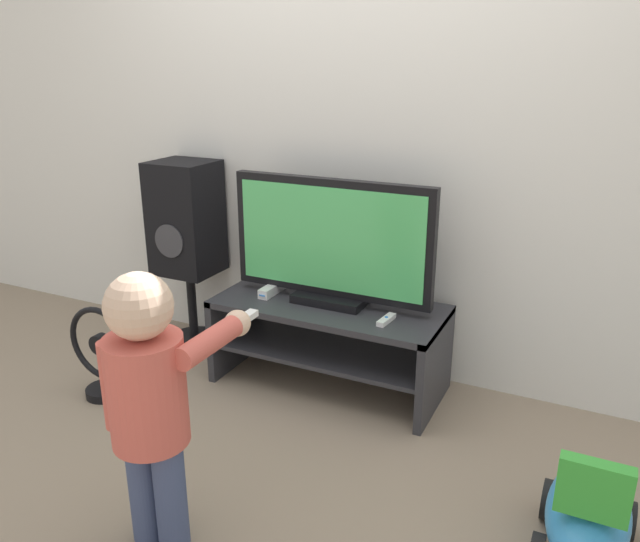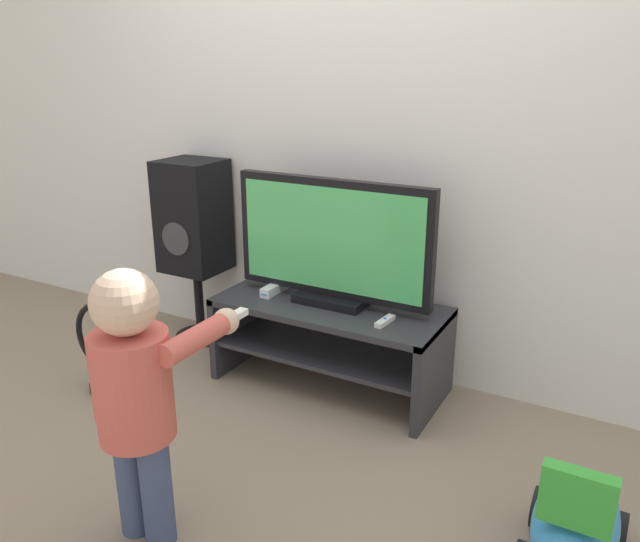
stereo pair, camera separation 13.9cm
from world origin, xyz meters
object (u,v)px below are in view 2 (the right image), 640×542
(floor_fan, at_px, (106,351))
(child, at_px, (137,387))
(game_console, at_px, (275,288))
(speaker_tower, at_px, (194,221))
(ride_on_toy, at_px, (575,524))
(remote_primary, at_px, (385,321))
(television, at_px, (332,244))

(floor_fan, bearing_deg, child, -35.93)
(game_console, xyz_separation_m, speaker_tower, (-0.60, 0.12, 0.24))
(ride_on_toy, bearing_deg, remote_primary, 146.95)
(television, bearing_deg, ride_on_toy, -29.66)
(speaker_tower, xyz_separation_m, floor_fan, (-0.00, -0.68, -0.48))
(game_console, height_order, child, child)
(game_console, distance_m, ride_on_toy, 1.68)
(speaker_tower, height_order, floor_fan, speaker_tower)
(speaker_tower, relative_size, ride_on_toy, 1.95)
(television, relative_size, game_console, 5.07)
(floor_fan, relative_size, ride_on_toy, 0.86)
(remote_primary, xyz_separation_m, ride_on_toy, (0.89, -0.58, -0.27))
(speaker_tower, distance_m, ride_on_toy, 2.32)
(game_console, relative_size, speaker_tower, 0.19)
(television, relative_size, speaker_tower, 0.96)
(speaker_tower, height_order, ride_on_toy, speaker_tower)
(game_console, bearing_deg, floor_fan, -136.98)
(floor_fan, distance_m, ride_on_toy, 2.12)
(floor_fan, bearing_deg, speaker_tower, 89.61)
(game_console, distance_m, remote_primary, 0.63)
(game_console, distance_m, floor_fan, 0.86)
(game_console, height_order, floor_fan, game_console)
(remote_primary, height_order, speaker_tower, speaker_tower)
(television, distance_m, game_console, 0.41)
(child, bearing_deg, floor_fan, 144.07)
(floor_fan, bearing_deg, remote_primary, 21.18)
(television, height_order, game_console, television)
(television, distance_m, floor_fan, 1.19)
(television, distance_m, speaker_tower, 0.91)
(television, height_order, remote_primary, television)
(child, relative_size, floor_fan, 2.09)
(game_console, bearing_deg, child, -77.52)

